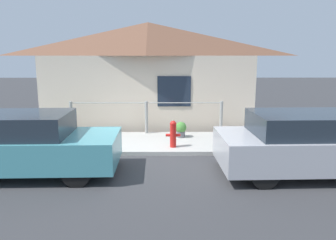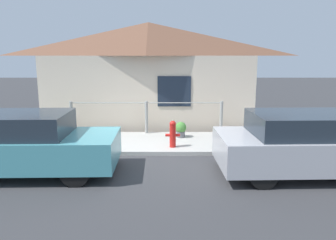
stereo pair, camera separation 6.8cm
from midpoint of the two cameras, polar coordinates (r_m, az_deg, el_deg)
The scene contains 9 objects.
ground_plane at distance 8.63m, azimuth -4.34°, elevation -6.26°, with size 60.00×60.00×0.00m, color #38383A.
sidewalk at distance 9.69m, azimuth -3.84°, elevation -3.94°, with size 24.00×2.25×0.11m.
house at distance 11.80m, azimuth -3.20°, elevation 12.97°, with size 7.61×2.23×3.72m.
fence at distance 10.50m, azimuth -3.53°, elevation 0.78°, with size 4.90×0.10×1.04m.
car_left at distance 7.80m, azimuth -23.38°, elevation -3.85°, with size 3.97×1.77×1.37m.
car_right at distance 7.78m, azimuth 23.29°, elevation -3.88°, with size 3.97×1.88×1.37m.
fire_hydrant at distance 8.91m, azimuth 1.12°, elevation -2.35°, with size 0.40×0.18×0.73m.
potted_plant_near_hydrant at distance 10.01m, azimuth 2.50°, elevation -1.58°, with size 0.34×0.34×0.48m.
potted_plant_by_fence at distance 10.39m, azimuth -16.77°, elevation -1.11°, with size 0.49×0.49×0.62m.
Camera 2 is at (0.69, -8.20, 2.60)m, focal length 35.00 mm.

